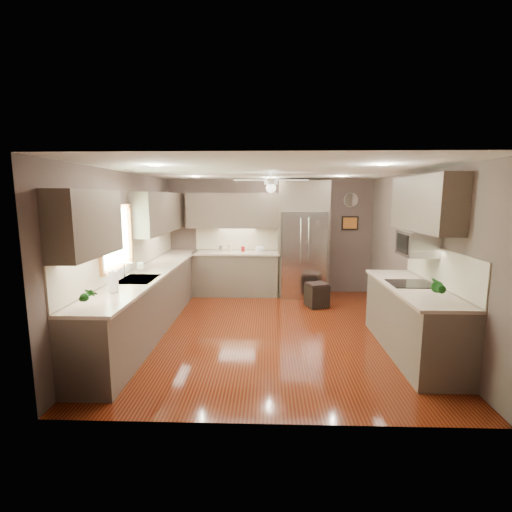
# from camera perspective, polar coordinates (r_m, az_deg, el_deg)

# --- Properties ---
(floor) EXTENTS (5.00, 5.00, 0.00)m
(floor) POSITION_cam_1_polar(r_m,az_deg,el_deg) (6.08, 2.19, -11.30)
(floor) COLOR #450F09
(floor) RESTS_ON ground
(ceiling) EXTENTS (5.00, 5.00, 0.00)m
(ceiling) POSITION_cam_1_polar(r_m,az_deg,el_deg) (5.71, 2.35, 12.91)
(ceiling) COLOR white
(ceiling) RESTS_ON ground
(wall_back) EXTENTS (4.50, 0.00, 4.50)m
(wall_back) POSITION_cam_1_polar(r_m,az_deg,el_deg) (8.25, 2.16, 3.05)
(wall_back) COLOR brown
(wall_back) RESTS_ON ground
(wall_front) EXTENTS (4.50, 0.00, 4.50)m
(wall_front) POSITION_cam_1_polar(r_m,az_deg,el_deg) (3.32, 2.55, -6.12)
(wall_front) COLOR brown
(wall_front) RESTS_ON ground
(wall_left) EXTENTS (0.00, 5.00, 5.00)m
(wall_left) POSITION_cam_1_polar(r_m,az_deg,el_deg) (6.18, -19.10, 0.50)
(wall_left) COLOR brown
(wall_left) RESTS_ON ground
(wall_right) EXTENTS (0.00, 5.00, 5.00)m
(wall_right) POSITION_cam_1_polar(r_m,az_deg,el_deg) (6.21, 23.53, 0.28)
(wall_right) COLOR brown
(wall_right) RESTS_ON ground
(canister_b) EXTENTS (0.11, 0.11, 0.13)m
(canister_b) POSITION_cam_1_polar(r_m,az_deg,el_deg) (8.07, -5.48, 1.16)
(canister_b) COLOR silver
(canister_b) RESTS_ON back_run
(canister_c) EXTENTS (0.11, 0.11, 0.17)m
(canister_c) POSITION_cam_1_polar(r_m,az_deg,el_deg) (8.03, -3.95, 1.29)
(canister_c) COLOR beige
(canister_c) RESTS_ON back_run
(canister_d) EXTENTS (0.08, 0.08, 0.12)m
(canister_d) POSITION_cam_1_polar(r_m,az_deg,el_deg) (8.02, -2.02, 1.08)
(canister_d) COLOR maroon
(canister_d) RESTS_ON back_run
(soap_bottle) EXTENTS (0.11, 0.12, 0.21)m
(soap_bottle) POSITION_cam_1_polar(r_m,az_deg,el_deg) (6.18, -17.22, -1.33)
(soap_bottle) COLOR white
(soap_bottle) RESTS_ON left_run
(potted_plant_left) EXTENTS (0.16, 0.11, 0.30)m
(potted_plant_left) POSITION_cam_1_polar(r_m,az_deg,el_deg) (4.34, -24.56, -5.51)
(potted_plant_left) COLOR #175017
(potted_plant_left) RESTS_ON left_run
(potted_plant_right) EXTENTS (0.18, 0.14, 0.32)m
(potted_plant_right) POSITION_cam_1_polar(r_m,az_deg,el_deg) (4.77, 26.16, -4.20)
(potted_plant_right) COLOR #175017
(potted_plant_right) RESTS_ON right_run
(bowl) EXTENTS (0.22, 0.22, 0.05)m
(bowl) POSITION_cam_1_polar(r_m,az_deg,el_deg) (8.01, 0.61, 0.82)
(bowl) COLOR beige
(bowl) RESTS_ON back_run
(left_run) EXTENTS (0.65, 4.70, 1.45)m
(left_run) POSITION_cam_1_polar(r_m,az_deg,el_deg) (6.37, -15.76, -6.13)
(left_run) COLOR brown
(left_run) RESTS_ON ground
(back_run) EXTENTS (1.85, 0.65, 1.45)m
(back_run) POSITION_cam_1_polar(r_m,az_deg,el_deg) (8.10, -3.00, -2.55)
(back_run) COLOR brown
(back_run) RESTS_ON ground
(uppers) EXTENTS (4.50, 4.70, 0.95)m
(uppers) POSITION_cam_1_polar(r_m,az_deg,el_deg) (6.45, -4.38, 6.88)
(uppers) COLOR brown
(uppers) RESTS_ON wall_left
(window) EXTENTS (0.05, 1.12, 0.92)m
(window) POSITION_cam_1_polar(r_m,az_deg,el_deg) (5.67, -20.77, 2.74)
(window) COLOR #BFF2B2
(window) RESTS_ON wall_left
(sink) EXTENTS (0.50, 0.70, 0.32)m
(sink) POSITION_cam_1_polar(r_m,az_deg,el_deg) (5.67, -17.70, -3.70)
(sink) COLOR silver
(sink) RESTS_ON left_run
(refrigerator) EXTENTS (1.06, 0.75, 2.45)m
(refrigerator) POSITION_cam_1_polar(r_m,az_deg,el_deg) (7.95, 7.22, 2.31)
(refrigerator) COLOR silver
(refrigerator) RESTS_ON ground
(right_run) EXTENTS (0.70, 2.20, 1.45)m
(right_run) POSITION_cam_1_polar(r_m,az_deg,el_deg) (5.53, 22.95, -8.84)
(right_run) COLOR brown
(right_run) RESTS_ON ground
(microwave) EXTENTS (0.43, 0.55, 0.34)m
(microwave) POSITION_cam_1_polar(r_m,az_deg,el_deg) (5.59, 23.59, 1.76)
(microwave) COLOR silver
(microwave) RESTS_ON wall_right
(ceiling_fan) EXTENTS (1.18, 1.18, 0.32)m
(ceiling_fan) POSITION_cam_1_polar(r_m,az_deg,el_deg) (6.00, 2.32, 11.12)
(ceiling_fan) COLOR white
(ceiling_fan) RESTS_ON ceiling
(recessed_lights) EXTENTS (2.84, 3.14, 0.01)m
(recessed_lights) POSITION_cam_1_polar(r_m,az_deg,el_deg) (6.11, 1.94, 12.61)
(recessed_lights) COLOR white
(recessed_lights) RESTS_ON ceiling
(wall_clock) EXTENTS (0.30, 0.03, 0.30)m
(wall_clock) POSITION_cam_1_polar(r_m,az_deg,el_deg) (8.38, 14.38, 8.35)
(wall_clock) COLOR white
(wall_clock) RESTS_ON wall_back
(framed_print) EXTENTS (0.36, 0.03, 0.30)m
(framed_print) POSITION_cam_1_polar(r_m,az_deg,el_deg) (8.39, 14.25, 4.94)
(framed_print) COLOR black
(framed_print) RESTS_ON wall_back
(stool) EXTENTS (0.48, 0.48, 0.46)m
(stool) POSITION_cam_1_polar(r_m,az_deg,el_deg) (7.31, 9.34, -5.93)
(stool) COLOR black
(stool) RESTS_ON ground
(paper_towel) EXTENTS (0.11, 0.11, 0.28)m
(paper_towel) POSITION_cam_1_polar(r_m,az_deg,el_deg) (4.94, -21.06, -3.67)
(paper_towel) COLOR white
(paper_towel) RESTS_ON left_run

